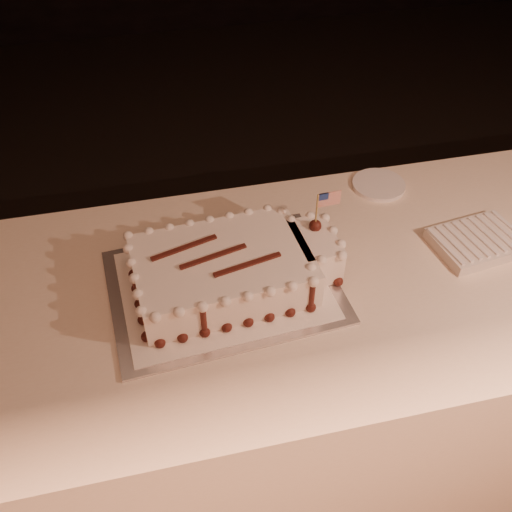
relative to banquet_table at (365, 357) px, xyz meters
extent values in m
cube|color=#FBDFC2|center=(0.00, 0.00, 0.00)|extent=(2.40, 0.80, 0.75)
cube|color=silver|center=(-0.40, 0.02, 0.38)|extent=(0.56, 0.44, 0.01)
cube|color=white|center=(-0.40, 0.02, 0.38)|extent=(0.50, 0.39, 0.00)
cube|color=white|center=(-0.40, 0.02, 0.43)|extent=(0.42, 0.29, 0.10)
cube|color=white|center=(-0.18, 0.04, 0.43)|extent=(0.11, 0.16, 0.10)
sphere|color=#4E1A13|center=(-0.57, -0.13, 0.39)|extent=(0.02, 0.02, 0.02)
sphere|color=#4E1A13|center=(-0.52, -0.12, 0.39)|extent=(0.02, 0.02, 0.02)
sphere|color=#4E1A13|center=(-0.47, -0.12, 0.39)|extent=(0.02, 0.02, 0.02)
sphere|color=#4E1A13|center=(-0.42, -0.12, 0.39)|extent=(0.02, 0.02, 0.02)
sphere|color=#4E1A13|center=(-0.37, -0.11, 0.39)|extent=(0.02, 0.02, 0.02)
sphere|color=#4E1A13|center=(-0.32, -0.11, 0.39)|extent=(0.02, 0.02, 0.02)
sphere|color=#4E1A13|center=(-0.27, -0.10, 0.39)|extent=(0.02, 0.02, 0.02)
sphere|color=#4E1A13|center=(-0.22, -0.10, 0.39)|extent=(0.02, 0.02, 0.02)
sphere|color=#4E1A13|center=(-0.22, -0.06, 0.39)|extent=(0.02, 0.02, 0.02)
sphere|color=#4E1A13|center=(-0.19, -0.04, 0.39)|extent=(0.02, 0.02, 0.02)
sphere|color=#4E1A13|center=(-0.14, -0.04, 0.39)|extent=(0.02, 0.02, 0.02)
sphere|color=#4E1A13|center=(-0.13, 0.00, 0.39)|extent=(0.02, 0.02, 0.02)
sphere|color=#4E1A13|center=(-0.13, 0.05, 0.39)|extent=(0.02, 0.02, 0.02)
sphere|color=#4E1A13|center=(-0.13, 0.10, 0.39)|extent=(0.02, 0.02, 0.02)
sphere|color=#4E1A13|center=(-0.17, 0.11, 0.39)|extent=(0.02, 0.02, 0.02)
sphere|color=#4E1A13|center=(-0.22, 0.11, 0.39)|extent=(0.02, 0.02, 0.02)
sphere|color=#4E1A13|center=(-0.23, 0.14, 0.39)|extent=(0.02, 0.02, 0.02)
sphere|color=#4E1A13|center=(-0.26, 0.16, 0.39)|extent=(0.02, 0.02, 0.02)
sphere|color=#4E1A13|center=(-0.31, 0.16, 0.39)|extent=(0.02, 0.02, 0.02)
sphere|color=#4E1A13|center=(-0.36, 0.16, 0.39)|extent=(0.02, 0.02, 0.02)
sphere|color=#4E1A13|center=(-0.41, 0.15, 0.39)|extent=(0.02, 0.02, 0.02)
sphere|color=#4E1A13|center=(-0.46, 0.15, 0.39)|extent=(0.02, 0.02, 0.02)
sphere|color=#4E1A13|center=(-0.51, 0.15, 0.39)|extent=(0.02, 0.02, 0.02)
sphere|color=#4E1A13|center=(-0.56, 0.14, 0.39)|extent=(0.02, 0.02, 0.02)
sphere|color=#4E1A13|center=(-0.61, 0.14, 0.39)|extent=(0.02, 0.02, 0.02)
sphere|color=#4E1A13|center=(-0.61, 0.09, 0.39)|extent=(0.02, 0.02, 0.02)
sphere|color=#4E1A13|center=(-0.61, 0.05, 0.39)|extent=(0.02, 0.02, 0.02)
sphere|color=#4E1A13|center=(-0.60, 0.00, 0.39)|extent=(0.02, 0.02, 0.02)
sphere|color=#4E1A13|center=(-0.60, -0.05, 0.39)|extent=(0.02, 0.02, 0.02)
sphere|color=#4E1A13|center=(-0.60, -0.10, 0.39)|extent=(0.02, 0.02, 0.02)
sphere|color=white|center=(-0.57, -0.13, 0.48)|extent=(0.02, 0.02, 0.02)
sphere|color=white|center=(-0.52, -0.12, 0.48)|extent=(0.02, 0.02, 0.02)
sphere|color=white|center=(-0.47, -0.12, 0.48)|extent=(0.02, 0.02, 0.02)
sphere|color=white|center=(-0.42, -0.12, 0.48)|extent=(0.02, 0.02, 0.02)
sphere|color=white|center=(-0.37, -0.11, 0.48)|extent=(0.02, 0.02, 0.02)
sphere|color=white|center=(-0.32, -0.11, 0.48)|extent=(0.02, 0.02, 0.02)
sphere|color=white|center=(-0.27, -0.10, 0.48)|extent=(0.02, 0.02, 0.02)
sphere|color=white|center=(-0.22, -0.10, 0.48)|extent=(0.02, 0.02, 0.02)
sphere|color=white|center=(-0.22, -0.06, 0.48)|extent=(0.02, 0.02, 0.02)
sphere|color=white|center=(-0.19, -0.04, 0.48)|extent=(0.02, 0.02, 0.02)
sphere|color=white|center=(-0.14, -0.04, 0.48)|extent=(0.02, 0.02, 0.02)
sphere|color=white|center=(-0.13, 0.00, 0.48)|extent=(0.02, 0.02, 0.02)
sphere|color=white|center=(-0.13, 0.05, 0.48)|extent=(0.02, 0.02, 0.02)
sphere|color=white|center=(-0.13, 0.10, 0.48)|extent=(0.02, 0.02, 0.02)
sphere|color=white|center=(-0.17, 0.11, 0.48)|extent=(0.02, 0.02, 0.02)
sphere|color=white|center=(-0.22, 0.11, 0.48)|extent=(0.02, 0.02, 0.02)
sphere|color=white|center=(-0.23, 0.14, 0.48)|extent=(0.02, 0.02, 0.02)
sphere|color=white|center=(-0.26, 0.16, 0.48)|extent=(0.02, 0.02, 0.02)
sphere|color=white|center=(-0.31, 0.16, 0.48)|extent=(0.02, 0.02, 0.02)
sphere|color=white|center=(-0.36, 0.16, 0.48)|extent=(0.02, 0.02, 0.02)
sphere|color=white|center=(-0.41, 0.15, 0.48)|extent=(0.02, 0.02, 0.02)
sphere|color=white|center=(-0.46, 0.15, 0.48)|extent=(0.02, 0.02, 0.02)
sphere|color=white|center=(-0.51, 0.15, 0.48)|extent=(0.02, 0.02, 0.02)
sphere|color=white|center=(-0.56, 0.14, 0.48)|extent=(0.02, 0.02, 0.02)
sphere|color=white|center=(-0.61, 0.14, 0.48)|extent=(0.02, 0.02, 0.02)
sphere|color=white|center=(-0.61, 0.09, 0.48)|extent=(0.02, 0.02, 0.02)
sphere|color=white|center=(-0.61, 0.05, 0.48)|extent=(0.02, 0.02, 0.02)
sphere|color=white|center=(-0.60, 0.00, 0.48)|extent=(0.02, 0.02, 0.02)
sphere|color=white|center=(-0.60, -0.05, 0.48)|extent=(0.02, 0.02, 0.02)
sphere|color=white|center=(-0.60, -0.10, 0.48)|extent=(0.02, 0.02, 0.02)
cylinder|color=#4E1A13|center=(-0.47, -0.12, 0.43)|extent=(0.01, 0.01, 0.09)
sphere|color=#4E1A13|center=(-0.47, -0.12, 0.39)|extent=(0.02, 0.02, 0.02)
cylinder|color=#4E1A13|center=(-0.22, -0.10, 0.43)|extent=(0.01, 0.01, 0.09)
sphere|color=#4E1A13|center=(-0.22, -0.10, 0.39)|extent=(0.02, 0.02, 0.02)
cylinder|color=#4E1A13|center=(-0.13, 0.05, 0.43)|extent=(0.01, 0.01, 0.09)
sphere|color=#4E1A13|center=(-0.13, 0.05, 0.39)|extent=(0.02, 0.02, 0.02)
cylinder|color=#4E1A13|center=(-0.26, 0.16, 0.43)|extent=(0.01, 0.01, 0.09)
sphere|color=#4E1A13|center=(-0.26, 0.16, 0.39)|extent=(0.02, 0.02, 0.02)
cylinder|color=#4E1A13|center=(-0.51, 0.15, 0.43)|extent=(0.01, 0.01, 0.09)
sphere|color=#4E1A13|center=(-0.51, 0.15, 0.39)|extent=(0.02, 0.02, 0.02)
cylinder|color=#4E1A13|center=(-0.60, 0.00, 0.43)|extent=(0.01, 0.01, 0.09)
sphere|color=#4E1A13|center=(-0.60, 0.00, 0.39)|extent=(0.02, 0.02, 0.02)
cube|color=#4E1A13|center=(-0.48, 0.06, 0.48)|extent=(0.16, 0.06, 0.01)
cube|color=#4E1A13|center=(-0.42, 0.02, 0.48)|extent=(0.16, 0.05, 0.01)
cube|color=#4E1A13|center=(-0.35, -0.02, 0.48)|extent=(0.16, 0.05, 0.01)
sphere|color=#4E1A13|center=(-0.17, 0.07, 0.49)|extent=(0.03, 0.03, 0.03)
cylinder|color=tan|center=(-0.17, 0.07, 0.52)|extent=(0.00, 0.00, 0.11)
cube|color=red|center=(-0.14, 0.07, 0.56)|extent=(0.06, 0.01, 0.04)
cube|color=navy|center=(-0.16, 0.07, 0.57)|extent=(0.02, 0.01, 0.02)
cube|color=silver|center=(0.26, 0.02, 0.39)|extent=(0.24, 0.19, 0.03)
cube|color=white|center=(0.16, 0.00, 0.41)|extent=(0.04, 0.14, 0.01)
cube|color=white|center=(0.18, 0.01, 0.41)|extent=(0.04, 0.14, 0.01)
cube|color=white|center=(0.21, 0.01, 0.41)|extent=(0.04, 0.14, 0.01)
cube|color=white|center=(0.23, 0.02, 0.41)|extent=(0.04, 0.14, 0.01)
cube|color=white|center=(0.26, 0.02, 0.41)|extent=(0.04, 0.14, 0.01)
cube|color=white|center=(0.28, 0.02, 0.41)|extent=(0.04, 0.14, 0.01)
cube|color=white|center=(0.31, 0.03, 0.41)|extent=(0.04, 0.14, 0.01)
cube|color=white|center=(0.33, 0.03, 0.41)|extent=(0.04, 0.14, 0.01)
cube|color=white|center=(0.36, 0.03, 0.41)|extent=(0.04, 0.14, 0.01)
cylinder|color=white|center=(0.11, 0.31, 0.38)|extent=(0.15, 0.15, 0.01)
camera|label=1|loc=(-0.53, -0.91, 1.37)|focal=40.00mm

